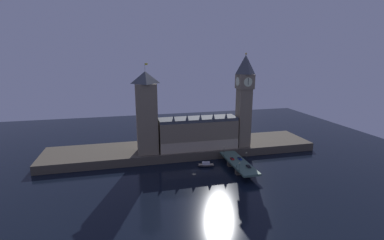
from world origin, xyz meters
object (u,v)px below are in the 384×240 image
Objects in this scene: car_southbound_lead at (248,166)px; street_lamp_near at (239,165)px; street_lamp_far at (224,150)px; boat_upstream at (206,165)px; clock_tower at (244,98)px; car_southbound_trail at (240,158)px; pedestrian_near_rail at (237,166)px; street_lamp_mid at (246,155)px; victoria_tower at (147,113)px; car_northbound_lead at (232,159)px.

street_lamp_near is (-8.46, -4.11, 3.07)m from car_southbound_lead.
street_lamp_far reaches higher than boat_upstream.
street_lamp_far reaches higher than car_southbound_lead.
clock_tower is 10.32× the size of street_lamp_far.
street_lamp_far is (-8.46, 10.45, 3.87)m from car_southbound_trail.
pedestrian_near_rail reaches higher than boat_upstream.
victoria_tower is at bearing 153.01° from street_lamp_mid.
street_lamp_near is at bearing -58.68° from boat_upstream.
car_southbound_trail is at bearing 125.82° from street_lamp_mid.
street_lamp_mid reaches higher than car_northbound_lead.
victoria_tower reaches higher than car_southbound_lead.
car_northbound_lead is at bearing -126.25° from clock_tower.
car_southbound_lead is 11.63m from street_lamp_mid.
pedestrian_near_rail reaches higher than car_southbound_trail.
car_southbound_trail is at bearing -25.03° from victoria_tower.
street_lamp_far is (-22.21, -16.84, -36.04)m from clock_tower.
car_northbound_lead is 0.60× the size of street_lamp_mid.
car_southbound_trail is at bearing 66.00° from street_lamp_near.
car_northbound_lead is at bearing 79.73° from pedestrian_near_rail.
street_lamp_far is (55.52, -19.43, -27.33)m from victoria_tower.
car_southbound_trail is (-13.75, -27.29, -39.91)m from clock_tower.
street_lamp_mid is 30.16m from boat_upstream.
car_northbound_lead reaches higher than car_southbound_lead.
pedestrian_near_rail is at bearing -118.06° from clock_tower.
car_southbound_trail is 0.71× the size of street_lamp_mid.
clock_tower reaches higher than street_lamp_far.
boat_upstream is at bearing 138.44° from car_southbound_lead.
victoria_tower is at bearing 149.51° from boat_upstream.
victoria_tower is 84.10m from car_southbound_lead.
victoria_tower is 5.30× the size of boat_upstream.
street_lamp_mid is (8.46, -5.48, 3.62)m from car_northbound_lead.
clock_tower is at bearing 53.75° from car_northbound_lead.
street_lamp_near is at bearing -114.00° from car_southbound_trail.
street_lamp_near reaches higher than car_southbound_lead.
car_northbound_lead is 0.56× the size of street_lamp_far.
car_northbound_lead is 0.32× the size of boat_upstream.
victoria_tower reaches higher than car_northbound_lead.
car_southbound_trail is at bearing -12.66° from car_northbound_lead.
pedestrian_near_rail is at bearing -89.05° from street_lamp_far.
car_southbound_lead is at bearing -41.56° from boat_upstream.
victoria_tower is 11.56× the size of street_lamp_near.
street_lamp_mid is at bearing 51.90° from street_lamp_near.
victoria_tower is at bearing 142.13° from pedestrian_near_rail.
boat_upstream is at bearing 164.80° from car_northbound_lead.
clock_tower reaches higher than street_lamp_mid.
boat_upstream is at bearing 158.69° from street_lamp_mid.
clock_tower reaches higher than car_northbound_lead.
car_southbound_lead is 0.37× the size of boat_upstream.
street_lamp_mid is (67.06, -34.15, -27.65)m from victoria_tower.
pedestrian_near_rail is 24.34m from street_lamp_far.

